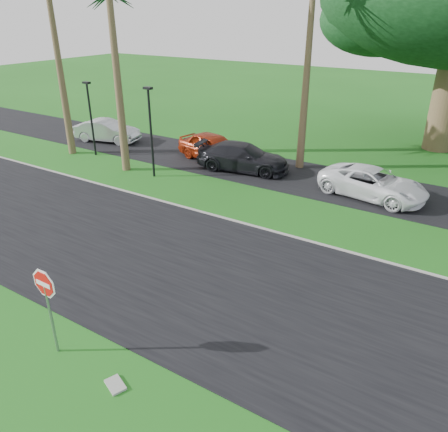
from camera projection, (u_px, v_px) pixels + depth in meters
ground at (125, 289)px, 13.95m from camera, size 120.00×120.00×0.00m
road at (165, 261)px, 15.47m from camera, size 120.00×8.00×0.02m
parking_strip at (288, 175)px, 23.51m from camera, size 120.00×5.00×0.02m
curb at (225, 218)px, 18.56m from camera, size 120.00×0.12×0.06m
stop_sign_near at (46, 295)px, 10.65m from camera, size 1.05×0.07×2.62m
streetlight_left at (91, 114)px, 25.66m from camera, size 0.45×0.25×4.34m
streetlight_right at (151, 127)px, 22.19m from camera, size 0.45×0.25×4.64m
car_silver at (107, 131)px, 29.09m from camera, size 4.59×2.54×1.44m
car_red at (213, 147)px, 25.43m from camera, size 4.89×2.70×1.58m
car_dark at (243, 157)px, 23.87m from camera, size 5.40×2.96×1.48m
car_minivan at (373, 184)px, 20.43m from camera, size 5.28×3.06×1.38m
utility_slab at (115, 385)px, 10.34m from camera, size 0.64×0.53×0.06m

